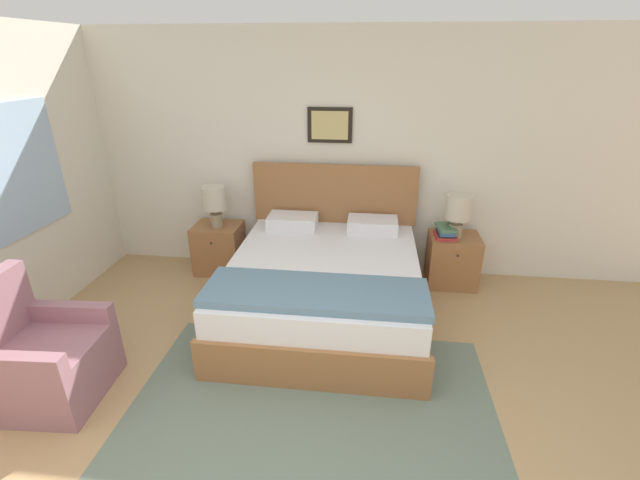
# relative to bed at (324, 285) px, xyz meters

# --- Properties ---
(wall_back) EXTENTS (7.71, 0.09, 2.60)m
(wall_back) POSITION_rel_bed_xyz_m (0.01, 1.08, 0.97)
(wall_back) COLOR silver
(wall_back) RESTS_ON ground_plane
(area_rug_main) EXTENTS (2.60, 1.65, 0.01)m
(area_rug_main) POSITION_rel_bed_xyz_m (0.04, -1.13, -0.33)
(area_rug_main) COLOR slate
(area_rug_main) RESTS_ON ground_plane
(bed) EXTENTS (1.78, 2.03, 1.25)m
(bed) POSITION_rel_bed_xyz_m (0.00, 0.00, 0.00)
(bed) COLOR #936038
(bed) RESTS_ON ground_plane
(armchair) EXTENTS (0.78, 0.75, 0.93)m
(armchair) POSITION_rel_bed_xyz_m (-1.91, -1.29, -0.02)
(armchair) COLOR #8E606B
(armchair) RESTS_ON ground_plane
(nightstand_near_window) EXTENTS (0.52, 0.45, 0.56)m
(nightstand_near_window) POSITION_rel_bed_xyz_m (-1.30, 0.79, -0.05)
(nightstand_near_window) COLOR #936038
(nightstand_near_window) RESTS_ON ground_plane
(nightstand_by_door) EXTENTS (0.52, 0.45, 0.56)m
(nightstand_by_door) POSITION_rel_bed_xyz_m (1.30, 0.79, -0.05)
(nightstand_by_door) COLOR #936038
(nightstand_by_door) RESTS_ON ground_plane
(table_lamp_near_window) EXTENTS (0.26, 0.26, 0.46)m
(table_lamp_near_window) POSITION_rel_bed_xyz_m (-1.29, 0.76, 0.53)
(table_lamp_near_window) COLOR gray
(table_lamp_near_window) RESTS_ON nightstand_near_window
(table_lamp_by_door) EXTENTS (0.26, 0.26, 0.46)m
(table_lamp_by_door) POSITION_rel_bed_xyz_m (1.29, 0.76, 0.53)
(table_lamp_by_door) COLOR gray
(table_lamp_by_door) RESTS_ON nightstand_by_door
(book_thick_bottom) EXTENTS (0.22, 0.25, 0.04)m
(book_thick_bottom) POSITION_rel_bed_xyz_m (1.19, 0.74, 0.25)
(book_thick_bottom) COLOR #B7332D
(book_thick_bottom) RESTS_ON nightstand_by_door
(book_hardcover_middle) EXTENTS (0.17, 0.23, 0.03)m
(book_hardcover_middle) POSITION_rel_bed_xyz_m (1.19, 0.74, 0.28)
(book_hardcover_middle) COLOR #232328
(book_hardcover_middle) RESTS_ON book_thick_bottom
(book_novel_upper) EXTENTS (0.16, 0.28, 0.04)m
(book_novel_upper) POSITION_rel_bed_xyz_m (1.19, 0.74, 0.31)
(book_novel_upper) COLOR #335693
(book_novel_upper) RESTS_ON book_hardcover_middle
(book_slim_near_top) EXTENTS (0.21, 0.29, 0.03)m
(book_slim_near_top) POSITION_rel_bed_xyz_m (1.19, 0.74, 0.34)
(book_slim_near_top) COLOR #4C7551
(book_slim_near_top) RESTS_ON book_novel_upper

